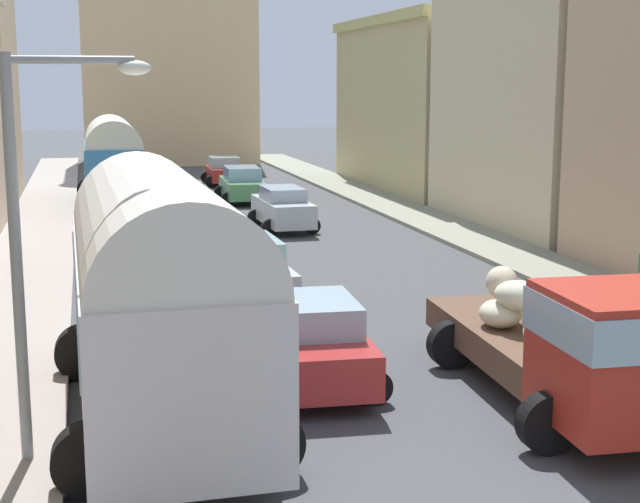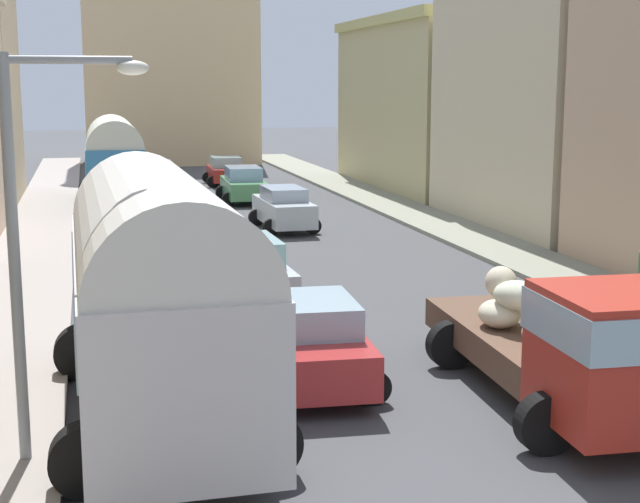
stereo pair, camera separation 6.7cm
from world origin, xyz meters
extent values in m
plane|color=#47484C|center=(0.00, 27.00, 0.00)|extent=(154.00, 154.00, 0.00)
cube|color=#A19891|center=(-7.25, 27.00, 0.07)|extent=(2.50, 70.00, 0.14)
cube|color=gray|center=(7.25, 27.00, 0.07)|extent=(2.50, 70.00, 0.14)
cube|color=beige|center=(10.63, 26.26, 5.13)|extent=(4.26, 10.86, 10.26)
cube|color=#C2B581|center=(10.79, 39.43, 4.02)|extent=(4.58, 14.58, 8.04)
cube|color=#C3BE75|center=(10.79, 39.43, 8.28)|extent=(5.04, 14.58, 0.48)
cube|color=#D6B888|center=(0.00, 58.12, 6.92)|extent=(11.08, 6.56, 13.84)
cube|color=#DDBF83|center=(-3.88, 56.48, 9.78)|extent=(2.38, 2.38, 19.57)
cube|color=#D8B989|center=(3.88, 56.48, 9.78)|extent=(2.38, 2.38, 19.57)
cube|color=silver|center=(-4.51, 8.79, 1.65)|extent=(2.62, 8.31, 2.31)
cylinder|color=silver|center=(-4.51, 8.79, 2.81)|extent=(2.57, 8.14, 2.43)
cube|color=#99B7C6|center=(-4.51, 8.79, 2.16)|extent=(2.66, 7.65, 0.74)
cylinder|color=black|center=(-5.74, 11.33, 0.50)|extent=(1.00, 0.35, 1.00)
cylinder|color=black|center=(-3.38, 11.37, 0.50)|extent=(1.00, 0.35, 1.00)
cylinder|color=black|center=(-5.65, 6.21, 0.50)|extent=(1.00, 0.35, 1.00)
cylinder|color=black|center=(-3.29, 6.25, 0.50)|extent=(1.00, 0.35, 1.00)
cube|color=teal|center=(-4.40, 35.83, 1.61)|extent=(2.36, 8.22, 2.22)
cylinder|color=silver|center=(-4.40, 35.83, 2.72)|extent=(2.31, 8.05, 2.26)
cube|color=#99B7C6|center=(-4.40, 35.83, 2.10)|extent=(2.40, 7.56, 0.71)
cylinder|color=black|center=(-5.48, 38.38, 0.50)|extent=(1.00, 0.35, 1.00)
cylinder|color=black|center=(-3.29, 38.36, 0.50)|extent=(1.00, 0.35, 1.00)
cylinder|color=black|center=(-5.51, 33.29, 0.50)|extent=(1.00, 0.35, 1.00)
cylinder|color=black|center=(-3.32, 33.28, 0.50)|extent=(1.00, 0.35, 1.00)
cube|color=#AF2B1E|center=(1.88, 5.93, 1.43)|extent=(2.23, 2.28, 1.96)
cube|color=#99B7C6|center=(1.88, 5.93, 1.98)|extent=(2.27, 2.37, 0.63)
cube|color=brown|center=(2.05, 9.45, 0.73)|extent=(2.35, 4.97, 0.55)
ellipsoid|color=beige|center=(1.80, 7.98, 1.25)|extent=(1.14, 1.11, 0.49)
ellipsoid|color=beige|center=(2.12, 8.25, 1.30)|extent=(0.98, 0.83, 0.60)
ellipsoid|color=beige|center=(1.58, 9.43, 1.25)|extent=(1.00, 1.16, 0.50)
ellipsoid|color=beige|center=(1.79, 9.12, 1.63)|extent=(1.12, 1.21, 0.53)
ellipsoid|color=beige|center=(1.81, 9.91, 1.71)|extent=(0.74, 0.87, 0.59)
cylinder|color=black|center=(0.82, 6.12, 0.45)|extent=(0.90, 0.31, 0.90)
cylinder|color=black|center=(3.15, 10.25, 0.45)|extent=(0.90, 0.32, 0.90)
cylinder|color=black|center=(1.03, 10.35, 0.45)|extent=(0.90, 0.32, 0.90)
cube|color=silver|center=(1.39, 27.73, 0.69)|extent=(1.62, 4.21, 0.83)
cube|color=#A2B2C4|center=(1.39, 27.73, 1.33)|extent=(1.39, 2.20, 0.46)
cylinder|color=black|center=(2.18, 26.45, 0.30)|extent=(0.60, 0.21, 0.60)
cylinder|color=black|center=(0.66, 26.42, 0.30)|extent=(0.60, 0.21, 0.60)
cylinder|color=black|center=(2.12, 29.04, 0.30)|extent=(0.60, 0.21, 0.60)
cylinder|color=black|center=(0.60, 29.00, 0.30)|extent=(0.60, 0.21, 0.60)
cube|color=#529359|center=(1.28, 36.15, 0.64)|extent=(1.81, 4.43, 0.74)
cube|color=#8CACD2|center=(1.28, 36.15, 1.30)|extent=(1.54, 2.33, 0.58)
cylinder|color=black|center=(2.06, 34.77, 0.30)|extent=(0.60, 0.21, 0.60)
cylinder|color=black|center=(0.40, 34.83, 0.30)|extent=(0.60, 0.21, 0.60)
cylinder|color=black|center=(2.15, 37.48, 0.30)|extent=(0.60, 0.21, 0.60)
cylinder|color=black|center=(0.49, 37.54, 0.30)|extent=(0.60, 0.21, 0.60)
cube|color=#AA2620|center=(1.50, 43.35, 0.61)|extent=(1.71, 3.66, 0.67)
cube|color=#94BDC1|center=(1.50, 43.35, 1.21)|extent=(1.49, 1.91, 0.54)
cylinder|color=black|center=(2.32, 42.21, 0.30)|extent=(0.60, 0.21, 0.60)
cylinder|color=black|center=(0.66, 42.24, 0.30)|extent=(0.60, 0.21, 0.60)
cylinder|color=black|center=(2.35, 44.47, 0.30)|extent=(0.60, 0.21, 0.60)
cylinder|color=black|center=(0.69, 44.49, 0.30)|extent=(0.60, 0.21, 0.60)
cube|color=#B32B2A|center=(-1.74, 9.99, 0.65)|extent=(1.89, 3.97, 0.76)
cube|color=#99B3BF|center=(-1.74, 9.99, 1.30)|extent=(1.57, 2.10, 0.55)
cylinder|color=black|center=(-2.49, 11.24, 0.30)|extent=(0.60, 0.21, 0.60)
cylinder|color=black|center=(-0.84, 11.13, 0.30)|extent=(0.60, 0.21, 0.60)
cylinder|color=black|center=(-2.64, 8.84, 0.30)|extent=(0.60, 0.21, 0.60)
cylinder|color=black|center=(-0.99, 8.74, 0.30)|extent=(0.60, 0.21, 0.60)
cube|color=silver|center=(-1.84, 16.25, 0.69)|extent=(1.65, 4.38, 0.84)
cube|color=#91C1BD|center=(-1.84, 16.25, 1.39)|extent=(1.41, 2.29, 0.55)
cylinder|color=black|center=(-2.64, 17.58, 0.30)|extent=(0.60, 0.21, 0.60)
cylinder|color=black|center=(-1.11, 17.62, 0.30)|extent=(0.60, 0.21, 0.60)
cylinder|color=black|center=(-2.57, 14.88, 0.30)|extent=(0.60, 0.21, 0.60)
cylinder|color=black|center=(-1.04, 14.92, 0.30)|extent=(0.60, 0.21, 0.60)
cube|color=silver|center=(-2.19, 41.77, 0.62)|extent=(1.83, 4.13, 0.69)
cube|color=#98B5CC|center=(-2.19, 41.77, 1.21)|extent=(1.53, 2.18, 0.49)
cylinder|color=black|center=(-2.93, 43.07, 0.30)|extent=(0.60, 0.21, 0.60)
cylinder|color=black|center=(-1.31, 42.99, 0.30)|extent=(0.60, 0.21, 0.60)
cylinder|color=black|center=(-3.06, 40.56, 0.30)|extent=(0.60, 0.21, 0.60)
cylinder|color=black|center=(-1.44, 40.47, 0.30)|extent=(0.60, 0.21, 0.60)
cylinder|color=gray|center=(-6.50, 7.38, 2.86)|extent=(0.16, 0.16, 5.73)
cylinder|color=gray|center=(-5.67, 7.38, 5.63)|extent=(1.66, 0.11, 0.11)
ellipsoid|color=silver|center=(-4.84, 7.38, 5.53)|extent=(0.44, 0.28, 0.20)
camera|label=1|loc=(-5.54, -5.72, 5.34)|focal=52.90mm
camera|label=2|loc=(-5.47, -5.74, 5.34)|focal=52.90mm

